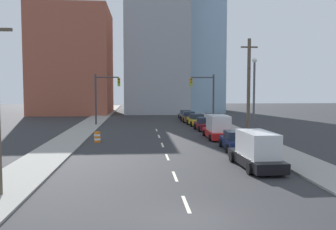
% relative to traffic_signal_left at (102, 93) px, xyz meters
% --- Properties ---
extents(ground_plane, '(200.00, 200.00, 0.00)m').
position_rel_traffic_signal_left_xyz_m(ground_plane, '(6.83, -35.94, -4.23)').
color(ground_plane, '#2D2D30').
extents(sidewalk_left, '(3.20, 88.58, 0.13)m').
position_rel_traffic_signal_left_xyz_m(sidewalk_left, '(-1.77, 8.35, -4.17)').
color(sidewalk_left, gray).
rests_on(sidewalk_left, ground).
extents(sidewalk_right, '(3.20, 88.58, 0.13)m').
position_rel_traffic_signal_left_xyz_m(sidewalk_right, '(15.43, 8.35, -4.17)').
color(sidewalk_right, gray).
rests_on(sidewalk_right, ground).
extents(lane_stripe_at_2m, '(0.16, 2.40, 0.01)m').
position_rel_traffic_signal_left_xyz_m(lane_stripe_at_2m, '(6.83, -33.94, -4.23)').
color(lane_stripe_at_2m, beige).
rests_on(lane_stripe_at_2m, ground).
extents(lane_stripe_at_7m, '(0.16, 2.40, 0.01)m').
position_rel_traffic_signal_left_xyz_m(lane_stripe_at_7m, '(6.83, -28.93, -4.23)').
color(lane_stripe_at_7m, beige).
rests_on(lane_stripe_at_7m, ground).
extents(lane_stripe_at_13m, '(0.16, 2.40, 0.01)m').
position_rel_traffic_signal_left_xyz_m(lane_stripe_at_13m, '(6.83, -23.13, -4.23)').
color(lane_stripe_at_13m, beige).
rests_on(lane_stripe_at_13m, ground).
extents(lane_stripe_at_18m, '(0.16, 2.40, 0.01)m').
position_rel_traffic_signal_left_xyz_m(lane_stripe_at_18m, '(6.83, -17.46, -4.23)').
color(lane_stripe_at_18m, beige).
rests_on(lane_stripe_at_18m, ground).
extents(lane_stripe_at_24m, '(0.16, 2.40, 0.01)m').
position_rel_traffic_signal_left_xyz_m(lane_stripe_at_24m, '(6.83, -11.76, -4.23)').
color(lane_stripe_at_24m, beige).
rests_on(lane_stripe_at_24m, ground).
extents(lane_stripe_at_30m, '(0.16, 2.40, 0.01)m').
position_rel_traffic_signal_left_xyz_m(lane_stripe_at_30m, '(6.83, -6.11, -4.23)').
color(lane_stripe_at_30m, beige).
rests_on(lane_stripe_at_30m, ground).
extents(building_brick_left, '(14.00, 16.00, 19.57)m').
position_rel_traffic_signal_left_xyz_m(building_brick_left, '(-7.69, 23.39, 5.56)').
color(building_brick_left, '#9E513D').
rests_on(building_brick_left, ground).
extents(building_office_center, '(12.00, 20.00, 30.53)m').
position_rel_traffic_signal_left_xyz_m(building_office_center, '(8.12, 27.39, 11.03)').
color(building_office_center, '#99999E').
rests_on(building_office_center, ground).
extents(building_glass_right, '(13.00, 20.00, 41.00)m').
position_rel_traffic_signal_left_xyz_m(building_glass_right, '(15.00, 31.39, 16.27)').
color(building_glass_right, '#8CADC6').
rests_on(building_glass_right, ground).
extents(traffic_signal_left, '(3.33, 0.35, 6.69)m').
position_rel_traffic_signal_left_xyz_m(traffic_signal_left, '(0.00, 0.00, 0.00)').
color(traffic_signal_left, '#38383D').
rests_on(traffic_signal_left, ground).
extents(traffic_signal_right, '(3.33, 0.35, 6.69)m').
position_rel_traffic_signal_left_xyz_m(traffic_signal_right, '(13.92, 0.00, 0.00)').
color(traffic_signal_right, '#38383D').
rests_on(traffic_signal_right, ground).
extents(utility_pole_right_mid, '(1.60, 0.32, 9.57)m').
position_rel_traffic_signal_left_xyz_m(utility_pole_right_mid, '(15.25, -14.53, 0.68)').
color(utility_pole_right_mid, brown).
rests_on(utility_pole_right_mid, ground).
extents(traffic_barrel, '(0.56, 0.56, 0.95)m').
position_rel_traffic_signal_left_xyz_m(traffic_barrel, '(1.02, -15.37, -3.75)').
color(traffic_barrel, orange).
rests_on(traffic_barrel, ground).
extents(street_lamp, '(0.44, 0.44, 7.68)m').
position_rel_traffic_signal_left_xyz_m(street_lamp, '(15.38, -15.79, 0.26)').
color(street_lamp, '#4C4C51').
rests_on(street_lamp, ground).
extents(box_truck_black, '(2.35, 5.94, 2.27)m').
position_rel_traffic_signal_left_xyz_m(box_truck_black, '(12.05, -27.18, -3.16)').
color(box_truck_black, black).
rests_on(box_truck_black, ground).
extents(sedan_navy, '(2.28, 4.74, 1.50)m').
position_rel_traffic_signal_left_xyz_m(sedan_navy, '(12.55, -20.34, -3.55)').
color(sedan_navy, '#141E47').
rests_on(sedan_navy, ground).
extents(box_truck_red, '(2.39, 5.86, 2.30)m').
position_rel_traffic_signal_left_xyz_m(box_truck_red, '(12.46, -13.83, -3.16)').
color(box_truck_red, red).
rests_on(box_truck_red, ground).
extents(sedan_maroon, '(2.24, 4.29, 1.50)m').
position_rel_traffic_signal_left_xyz_m(sedan_maroon, '(12.43, -6.85, -3.54)').
color(sedan_maroon, maroon).
rests_on(sedan_maroon, ground).
extents(sedan_yellow, '(2.25, 4.41, 1.52)m').
position_rel_traffic_signal_left_xyz_m(sedan_yellow, '(12.29, -1.39, -3.53)').
color(sedan_yellow, gold).
rests_on(sedan_yellow, ground).
extents(sedan_brown, '(2.04, 4.32, 1.49)m').
position_rel_traffic_signal_left_xyz_m(sedan_brown, '(11.93, 3.76, -3.55)').
color(sedan_brown, brown).
rests_on(sedan_brown, ground).
extents(sedan_gray, '(2.09, 4.64, 1.36)m').
position_rel_traffic_signal_left_xyz_m(sedan_gray, '(12.12, 9.09, -3.61)').
color(sedan_gray, slate).
rests_on(sedan_gray, ground).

